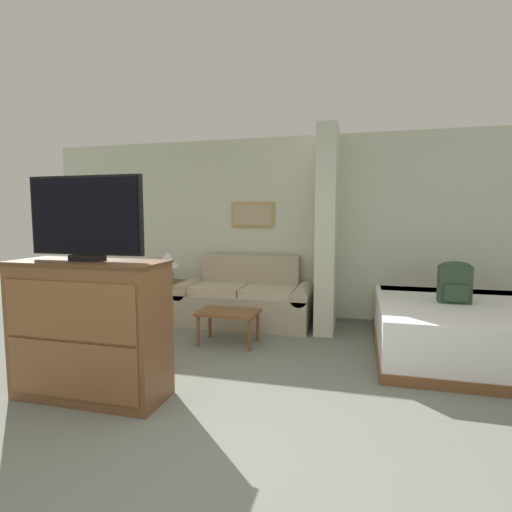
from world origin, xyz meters
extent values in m
plane|color=slate|center=(0.00, 0.00, 0.00)|extent=(20.00, 20.00, 0.00)
cube|color=beige|center=(0.00, 3.59, 1.30)|extent=(7.76, 0.12, 2.60)
cube|color=slate|center=(0.00, 3.52, 0.03)|extent=(7.76, 0.02, 0.06)
cube|color=tan|center=(-0.65, 3.52, 1.51)|extent=(0.64, 0.02, 0.36)
cube|color=tan|center=(-0.65, 3.50, 1.51)|extent=(0.57, 0.01, 0.29)
cube|color=beige|center=(0.46, 3.13, 1.30)|extent=(0.24, 0.81, 2.60)
cube|color=tan|center=(-0.65, 3.07, 0.22)|extent=(1.42, 0.84, 0.43)
cube|color=tan|center=(-0.65, 3.39, 0.68)|extent=(1.42, 0.20, 0.50)
cube|color=tan|center=(-1.46, 3.07, 0.22)|extent=(0.20, 0.84, 0.43)
cylinder|color=tan|center=(-1.46, 3.07, 0.48)|extent=(0.22, 0.84, 0.22)
cube|color=tan|center=(0.16, 3.07, 0.22)|extent=(0.20, 0.84, 0.43)
cylinder|color=tan|center=(0.16, 3.07, 0.48)|extent=(0.22, 0.84, 0.22)
cube|color=#BAAF94|center=(-1.00, 3.02, 0.48)|extent=(0.69, 0.60, 0.10)
cube|color=#BAAF94|center=(-0.29, 3.02, 0.48)|extent=(0.69, 0.60, 0.10)
cube|color=brown|center=(-0.58, 2.20, 0.37)|extent=(0.69, 0.45, 0.04)
cylinder|color=brown|center=(-0.89, 2.02, 0.18)|extent=(0.04, 0.04, 0.36)
cylinder|color=brown|center=(-0.28, 2.02, 0.18)|extent=(0.04, 0.04, 0.36)
cylinder|color=brown|center=(-0.89, 2.38, 0.18)|extent=(0.04, 0.04, 0.36)
cylinder|color=brown|center=(-0.28, 2.38, 0.18)|extent=(0.04, 0.04, 0.36)
cube|color=brown|center=(-1.79, 3.06, 0.53)|extent=(0.48, 0.48, 0.04)
cylinder|color=brown|center=(-2.00, 2.85, 0.26)|extent=(0.04, 0.04, 0.51)
cylinder|color=brown|center=(-1.58, 2.85, 0.26)|extent=(0.04, 0.04, 0.51)
cylinder|color=brown|center=(-2.00, 3.27, 0.26)|extent=(0.04, 0.04, 0.51)
cylinder|color=brown|center=(-1.58, 3.27, 0.26)|extent=(0.04, 0.04, 0.51)
cylinder|color=tan|center=(-1.79, 3.06, 0.61)|extent=(0.16, 0.16, 0.13)
cylinder|color=tan|center=(-1.79, 3.06, 0.72)|extent=(0.02, 0.02, 0.08)
cone|color=silver|center=(-1.79, 3.06, 0.87)|extent=(0.34, 0.34, 0.23)
cube|color=brown|center=(-1.24, 0.62, 0.56)|extent=(1.25, 0.47, 1.11)
cube|color=#54351E|center=(-1.24, 0.62, 1.12)|extent=(1.27, 0.50, 0.02)
cube|color=brown|center=(-1.24, 0.38, 0.78)|extent=(1.15, 0.01, 0.44)
cube|color=brown|center=(-1.24, 0.38, 0.31)|extent=(1.15, 0.01, 0.44)
cube|color=black|center=(-1.24, 0.62, 1.16)|extent=(0.24, 0.16, 0.05)
cube|color=black|center=(-1.24, 0.62, 1.49)|extent=(1.00, 0.04, 0.63)
cube|color=black|center=(-1.24, 0.60, 1.49)|extent=(0.96, 0.01, 0.59)
cube|color=brown|center=(1.99, 2.46, 0.05)|extent=(1.84, 2.03, 0.10)
cube|color=white|center=(1.99, 2.46, 0.33)|extent=(1.80, 1.99, 0.47)
cube|color=white|center=(1.99, 3.23, 0.52)|extent=(1.68, 0.36, 0.10)
cube|color=#2D4733|center=(1.86, 2.49, 0.76)|extent=(0.32, 0.17, 0.40)
cube|color=#2D4733|center=(1.86, 2.39, 0.69)|extent=(0.24, 0.03, 0.18)
ellipsoid|color=#2D4733|center=(1.86, 2.49, 0.96)|extent=(0.30, 0.16, 0.10)
camera|label=1|loc=(0.88, -2.11, 1.49)|focal=28.00mm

